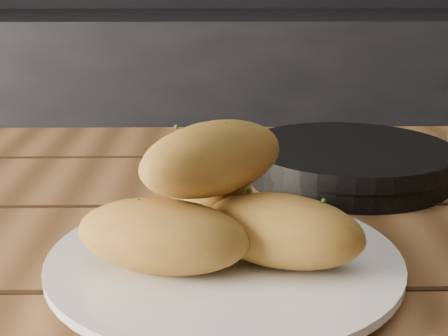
% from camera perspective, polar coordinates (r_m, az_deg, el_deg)
% --- Properties ---
extents(counter, '(2.80, 0.60, 0.90)m').
position_cam_1_polar(counter, '(1.84, 1.50, -0.25)').
color(counter, black).
rests_on(counter, ground).
extents(table, '(1.37, 0.97, 0.75)m').
position_cam_1_polar(table, '(0.67, 5.37, -14.49)').
color(table, '#935F37').
rests_on(table, ground).
extents(plate, '(0.31, 0.31, 0.02)m').
position_cam_1_polar(plate, '(0.55, 0.04, -8.61)').
color(plate, white).
rests_on(plate, table).
extents(bread_rolls, '(0.25, 0.20, 0.12)m').
position_cam_1_polar(bread_rolls, '(0.53, -0.50, -3.52)').
color(bread_rolls, '#B47732').
rests_on(bread_rolls, plate).
extents(skillet, '(0.39, 0.26, 0.05)m').
position_cam_1_polar(skillet, '(0.81, 11.50, 0.56)').
color(skillet, black).
rests_on(skillet, table).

